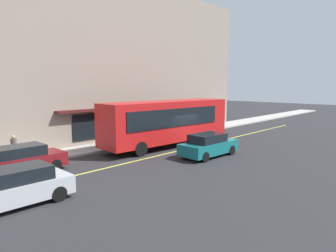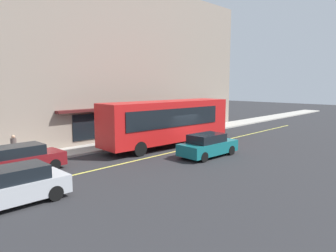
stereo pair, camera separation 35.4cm
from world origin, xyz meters
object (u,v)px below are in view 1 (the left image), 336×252
Objects in this scene: bus at (168,121)px; pedestrian_at_corner at (209,117)px; car_teal at (208,145)px; car_silver at (15,187)px; car_maroon at (22,160)px; pedestrian_near_storefront at (14,146)px; traffic_light at (153,111)px; pedestrian_waiting at (190,120)px.

pedestrian_at_corner is (10.99, 3.97, -0.88)m from bus.
car_teal is at bearing -144.76° from pedestrian_at_corner.
car_silver is at bearing 176.89° from car_teal.
bus is 10.68m from car_maroon.
car_maroon is at bearing -101.50° from pedestrian_near_storefront.
bus is 2.57× the size of car_teal.
pedestrian_at_corner is at bearing 8.31° from car_maroon.
car_maroon is (-11.47, -1.66, -1.79)m from traffic_light.
pedestrian_waiting is 1.02× the size of pedestrian_at_corner.
pedestrian_waiting is at bearing 8.49° from car_maroon.
bus is 2.62× the size of car_maroon.
car_silver is at bearing -162.40° from pedestrian_at_corner.
car_maroon is 17.78m from pedestrian_waiting.
car_silver is 4.78m from car_maroon.
pedestrian_waiting reaches higher than car_silver.
car_teal is (-1.41, -6.65, -1.79)m from traffic_light.
car_silver and car_maroon have the same top height.
traffic_light is 1.95× the size of pedestrian_waiting.
car_teal is at bearing -3.11° from car_silver.
traffic_light is 11.09m from pedestrian_near_storefront.
car_silver is 2.70× the size of pedestrian_at_corner.
pedestrian_at_corner reaches higher than pedestrian_near_storefront.
pedestrian_near_storefront is (-10.08, 3.25, -0.89)m from bus.
bus reaches higher than pedestrian_waiting.
car_teal is 2.67× the size of pedestrian_waiting.
car_silver is 2.72× the size of pedestrian_near_storefront.
bus is at bearing -109.68° from traffic_light.
car_silver is 24.75m from pedestrian_at_corner.
traffic_light is 7.03m from car_teal.
pedestrian_at_corner is at bearing 7.53° from pedestrian_waiting.
pedestrian_at_corner is at bearing 19.87° from bus.
car_maroon is at bearing -171.69° from pedestrian_at_corner.
car_maroon is (-10.05, 4.99, 0.00)m from car_teal.
traffic_light reaches higher than car_silver.
car_silver is 20.80m from pedestrian_waiting.
bus is 7.08× the size of pedestrian_near_storefront.
bus is at bearing -4.44° from car_maroon.
car_teal is (12.07, -0.65, 0.00)m from car_silver.
pedestrian_at_corner is at bearing 1.95° from pedestrian_near_storefront.
bus is at bearing -160.13° from pedestrian_at_corner.
pedestrian_waiting is at bearing 45.30° from car_teal.
car_teal is at bearing -26.38° from car_maroon.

